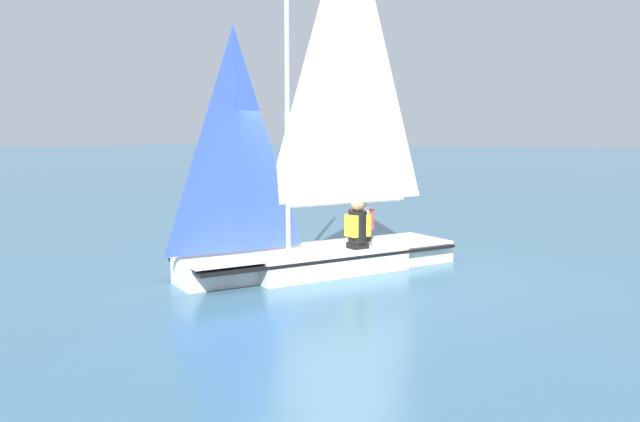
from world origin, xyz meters
TOP-DOWN VIEW (x-y plane):
  - ground_plane at (0.00, 0.00)m, footprint 260.00×260.00m
  - sailboat_main at (0.01, 0.01)m, footprint 3.05×4.70m
  - sailor_helm at (0.49, 0.35)m, footprint 0.40×0.42m
  - sailor_crew at (0.15, 1.00)m, footprint 0.40×0.42m

SIDE VIEW (x-z plane):
  - ground_plane at x=0.00m, z-range 0.00..0.00m
  - sailor_helm at x=0.49m, z-range 0.04..1.20m
  - sailor_crew at x=0.15m, z-range 0.04..1.20m
  - sailboat_main at x=0.01m, z-range -2.08..3.92m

